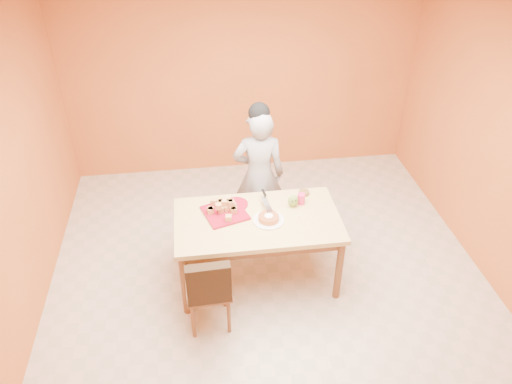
{
  "coord_description": "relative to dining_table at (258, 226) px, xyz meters",
  "views": [
    {
      "loc": [
        -0.65,
        -3.53,
        3.7
      ],
      "look_at": [
        -0.12,
        0.3,
        1.04
      ],
      "focal_mm": 35.0,
      "sensor_mm": 36.0,
      "label": 1
    }
  ],
  "objects": [
    {
      "name": "floor",
      "position": [
        0.11,
        -0.25,
        -0.67
      ],
      "size": [
        5.0,
        5.0,
        0.0
      ],
      "primitive_type": "plane",
      "color": "#BAB59F",
      "rests_on": "ground"
    },
    {
      "name": "ceiling",
      "position": [
        0.11,
        -0.25,
        2.03
      ],
      "size": [
        5.0,
        5.0,
        0.0
      ],
      "primitive_type": "plane",
      "rotation": [
        3.14,
        0.0,
        0.0
      ],
      "color": "white",
      "rests_on": "wall_back"
    },
    {
      "name": "wall_back",
      "position": [
        0.11,
        2.25,
        0.68
      ],
      "size": [
        4.5,
        0.0,
        4.5
      ],
      "primitive_type": "plane",
      "rotation": [
        1.57,
        0.0,
        0.0
      ],
      "color": "#CA692E",
      "rests_on": "floor"
    },
    {
      "name": "wall_left",
      "position": [
        -2.14,
        -0.25,
        0.68
      ],
      "size": [
        0.0,
        5.0,
        5.0
      ],
      "primitive_type": "plane",
      "rotation": [
        1.57,
        0.0,
        1.57
      ],
      "color": "#CA692E",
      "rests_on": "floor"
    },
    {
      "name": "dining_table",
      "position": [
        0.0,
        0.0,
        0.0
      ],
      "size": [
        1.6,
        0.9,
        0.76
      ],
      "color": "tan",
      "rests_on": "floor"
    },
    {
      "name": "dining_chair",
      "position": [
        -0.53,
        -0.55,
        -0.21
      ],
      "size": [
        0.42,
        0.48,
        0.87
      ],
      "rotation": [
        0.0,
        0.0,
        0.04
      ],
      "color": "brown",
      "rests_on": "floor"
    },
    {
      "name": "pastry_pile",
      "position": [
        -0.31,
        0.12,
        0.17
      ],
      "size": [
        0.35,
        0.35,
        0.11
      ],
      "primitive_type": null,
      "color": "tan",
      "rests_on": "pastry_platter"
    },
    {
      "name": "person",
      "position": [
        0.12,
        0.75,
        0.11
      ],
      "size": [
        0.59,
        0.41,
        1.55
      ],
      "primitive_type": "imported",
      "rotation": [
        0.0,
        0.0,
        3.06
      ],
      "color": "gray",
      "rests_on": "floor"
    },
    {
      "name": "pastry_platter",
      "position": [
        -0.31,
        0.12,
        0.11
      ],
      "size": [
        0.49,
        0.49,
        0.02
      ],
      "primitive_type": "cube",
      "rotation": [
        0.0,
        0.0,
        0.3
      ],
      "color": "maroon",
      "rests_on": "dining_table"
    },
    {
      "name": "red_dinner_plate",
      "position": [
        -0.18,
        0.26,
        0.1
      ],
      "size": [
        0.3,
        0.3,
        0.01
      ],
      "primitive_type": "cylinder",
      "rotation": [
        0.0,
        0.0,
        -0.28
      ],
      "color": "maroon",
      "rests_on": "dining_table"
    },
    {
      "name": "white_cake_plate",
      "position": [
        0.1,
        -0.04,
        0.1
      ],
      "size": [
        0.39,
        0.39,
        0.01
      ],
      "primitive_type": "cylinder",
      "rotation": [
        0.0,
        0.0,
        0.36
      ],
      "color": "silver",
      "rests_on": "dining_table"
    },
    {
      "name": "sponge_cake",
      "position": [
        0.1,
        -0.04,
        0.13
      ],
      "size": [
        0.26,
        0.26,
        0.05
      ],
      "primitive_type": "cylinder",
      "rotation": [
        0.0,
        0.0,
        -0.37
      ],
      "color": "orange",
      "rests_on": "white_cake_plate"
    },
    {
      "name": "cake_server",
      "position": [
        0.11,
        0.14,
        0.16
      ],
      "size": [
        0.08,
        0.27,
        0.01
      ],
      "primitive_type": "cube",
      "rotation": [
        0.0,
        0.0,
        0.13
      ],
      "color": "silver",
      "rests_on": "sponge_cake"
    },
    {
      "name": "egg_ornament",
      "position": [
        0.38,
        0.16,
        0.16
      ],
      "size": [
        0.13,
        0.12,
        0.13
      ],
      "primitive_type": "ellipsoid",
      "rotation": [
        0.0,
        0.0,
        0.37
      ],
      "color": "olive",
      "rests_on": "dining_table"
    },
    {
      "name": "magenta_glass",
      "position": [
        0.47,
        0.19,
        0.15
      ],
      "size": [
        0.08,
        0.08,
        0.11
      ],
      "primitive_type": "cylinder",
      "rotation": [
        0.0,
        0.0,
        0.09
      ],
      "color": "#E32260",
      "rests_on": "dining_table"
    },
    {
      "name": "checker_tin",
      "position": [
        0.53,
        0.35,
        0.11
      ],
      "size": [
        0.11,
        0.11,
        0.03
      ],
      "primitive_type": "cylinder",
      "rotation": [
        0.0,
        0.0,
        -0.01
      ],
      "color": "#3B1F10",
      "rests_on": "dining_table"
    }
  ]
}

